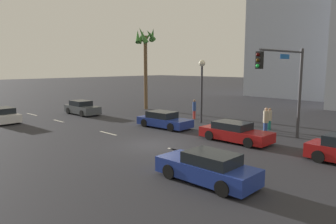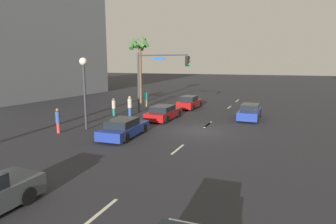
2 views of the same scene
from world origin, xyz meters
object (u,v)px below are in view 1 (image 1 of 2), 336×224
object	(u,v)px
car_4	(164,120)
palm_tree_0	(145,47)
pedestrian_0	(194,109)
building_0	(306,4)
car_3	(82,108)
streetlamp	(202,78)
pedestrian_3	(266,120)
car_5	(207,168)
pedestrian_2	(269,118)
car_2	(235,132)
traffic_signal	(287,78)
car_1	(1,116)

from	to	relation	value
car_4	palm_tree_0	xyz separation A→B (m)	(-9.10, 6.31, 6.30)
pedestrian_0	building_0	distance (m)	33.13
car_3	palm_tree_0	xyz separation A→B (m)	(1.72, 7.15, 6.25)
streetlamp	building_0	distance (m)	33.24
pedestrian_3	palm_tree_0	world-z (taller)	palm_tree_0
car_5	building_0	distance (m)	46.28
pedestrian_3	pedestrian_2	bearing A→B (deg)	107.07
car_5	pedestrian_3	world-z (taller)	pedestrian_3
car_2	building_0	distance (m)	39.02
traffic_signal	pedestrian_0	size ratio (longest dim) A/B	3.33
pedestrian_0	palm_tree_0	world-z (taller)	palm_tree_0
pedestrian_3	building_0	world-z (taller)	building_0
car_1	traffic_signal	xyz separation A→B (m)	(20.77, 9.94, 3.50)
car_2	building_0	world-z (taller)	building_0
car_1	car_4	bearing A→B (deg)	35.03
pedestrian_3	car_2	bearing A→B (deg)	-94.70
car_3	car_4	world-z (taller)	car_3
car_1	streetlamp	world-z (taller)	streetlamp
car_2	car_5	size ratio (longest dim) A/B	1.05
car_1	car_5	bearing A→B (deg)	2.44
streetlamp	traffic_signal	bearing A→B (deg)	-13.82
car_1	car_2	world-z (taller)	car_1
traffic_signal	pedestrian_2	world-z (taller)	traffic_signal
car_1	traffic_signal	size ratio (longest dim) A/B	0.72
car_1	traffic_signal	distance (m)	23.29
car_2	pedestrian_3	size ratio (longest dim) A/B	2.46
pedestrian_3	building_0	size ratio (longest dim) A/B	0.06
car_2	car_4	distance (m)	6.63
car_2	car_3	distance (m)	17.47
car_2	pedestrian_3	xyz separation A→B (m)	(0.30, 3.63, 0.40)
car_1	pedestrian_0	distance (m)	16.99
building_0	pedestrian_0	bearing A→B (deg)	-83.51
car_3	pedestrian_3	world-z (taller)	pedestrian_3
car_1	pedestrian_0	bearing A→B (deg)	50.43
car_4	pedestrian_2	xyz separation A→B (m)	(6.47, 4.96, 0.29)
streetlamp	pedestrian_3	xyz separation A→B (m)	(6.12, -0.30, -2.84)
building_0	car_1	bearing A→B (deg)	-98.79
car_5	pedestrian_0	size ratio (longest dim) A/B	2.47
car_3	streetlamp	world-z (taller)	streetlamp
car_3	car_4	xyz separation A→B (m)	(10.82, 0.84, -0.06)
car_4	car_5	xyz separation A→B (m)	(9.76, -7.29, 0.03)
palm_tree_0	traffic_signal	bearing A→B (deg)	-14.12
car_4	car_2	bearing A→B (deg)	-1.39
car_4	pedestrian_3	distance (m)	7.76
car_2	building_0	size ratio (longest dim) A/B	0.16
car_3	car_4	bearing A→B (deg)	4.44
car_2	pedestrian_0	bearing A→B (deg)	146.07
car_2	pedestrian_3	distance (m)	3.66
car_1	streetlamp	size ratio (longest dim) A/B	0.81
pedestrian_2	pedestrian_3	world-z (taller)	pedestrian_3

